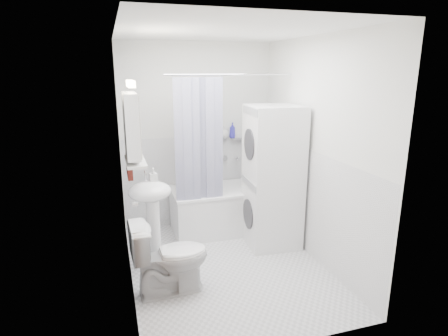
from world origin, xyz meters
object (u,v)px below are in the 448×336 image
object	(u,v)px
washer_dryer	(272,177)
sink	(151,205)
bathtub	(229,206)
toilet	(170,257)

from	to	relation	value
washer_dryer	sink	bearing A→B (deg)	-169.98
bathtub	washer_dryer	distance (m)	0.84
sink	bathtub	bearing A→B (deg)	33.64
washer_dryer	toilet	bearing A→B (deg)	-149.47
sink	toilet	xyz separation A→B (m)	(0.10, -0.51, -0.35)
bathtub	sink	size ratio (longest dim) A/B	1.43
bathtub	toilet	xyz separation A→B (m)	(-0.97, -1.23, 0.04)
bathtub	toilet	bearing A→B (deg)	-128.37
bathtub	sink	xyz separation A→B (m)	(-1.08, -0.72, 0.39)
bathtub	toilet	size ratio (longest dim) A/B	2.06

